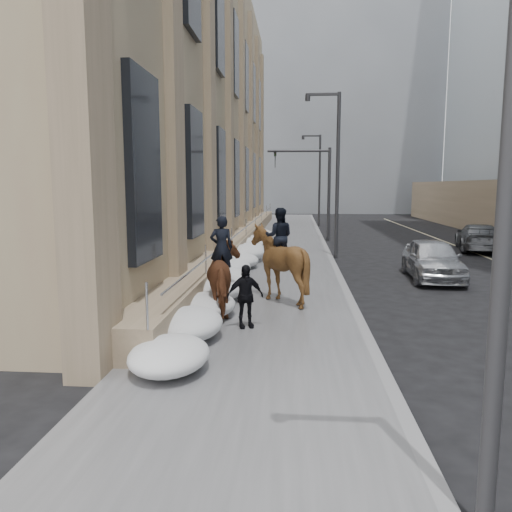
{
  "coord_description": "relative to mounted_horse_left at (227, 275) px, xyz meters",
  "views": [
    {
      "loc": [
        0.96,
        -10.83,
        3.56
      ],
      "look_at": [
        -0.13,
        2.36,
        1.7
      ],
      "focal_mm": 35.0,
      "sensor_mm": 36.0,
      "label": 1
    }
  ],
  "objects": [
    {
      "name": "curb",
      "position": [
        3.54,
        7.66,
        -1.11
      ],
      "size": [
        0.24,
        80.0,
        0.12
      ],
      "primitive_type": "cube",
      "color": "slate",
      "rests_on": "ground"
    },
    {
      "name": "streetlight_far",
      "position": [
        3.66,
        31.66,
        3.41
      ],
      "size": [
        1.71,
        0.24,
        8.0
      ],
      "color": "#2D2D30",
      "rests_on": "ground"
    },
    {
      "name": "pedestrian",
      "position": [
        0.64,
        -1.34,
        -0.27
      ],
      "size": [
        0.99,
        0.69,
        1.56
      ],
      "primitive_type": "imported",
      "rotation": [
        0.0,
        0.0,
        0.37
      ],
      "color": "black",
      "rests_on": "sidewalk"
    },
    {
      "name": "traffic_signal",
      "position": [
        3.0,
        19.66,
        2.84
      ],
      "size": [
        4.1,
        0.22,
        6.0
      ],
      "color": "#2D2D30",
      "rests_on": "ground"
    },
    {
      "name": "snow_bank",
      "position": [
        -0.5,
        5.76,
        -0.7
      ],
      "size": [
        1.7,
        18.1,
        0.76
      ],
      "color": "silver",
      "rests_on": "sidewalk"
    },
    {
      "name": "mounted_horse_right",
      "position": [
        1.35,
        1.53,
        0.18
      ],
      "size": [
        1.89,
        2.12,
        2.8
      ],
      "rotation": [
        0.0,
        0.0,
        3.13
      ],
      "color": "#442A13",
      "rests_on": "sidewalk"
    },
    {
      "name": "bg_building_far",
      "position": [
        -5.08,
        69.66,
        8.83
      ],
      "size": [
        24.0,
        12.0,
        20.0
      ],
      "primitive_type": "cube",
      "color": "gray",
      "rests_on": "ground"
    },
    {
      "name": "ground",
      "position": [
        0.92,
        -2.34,
        -1.17
      ],
      "size": [
        140.0,
        140.0,
        0.0
      ],
      "primitive_type": "plane",
      "color": "black",
      "rests_on": "ground"
    },
    {
      "name": "streetlight_near",
      "position": [
        3.66,
        -8.34,
        3.41
      ],
      "size": [
        1.71,
        0.24,
        8.0
      ],
      "color": "#2D2D30",
      "rests_on": "ground"
    },
    {
      "name": "mounted_horse_left",
      "position": [
        0.0,
        0.0,
        0.0
      ],
      "size": [
        1.6,
        2.51,
        2.64
      ],
      "rotation": [
        0.0,
        0.0,
        3.4
      ],
      "color": "#512B18",
      "rests_on": "sidewalk"
    },
    {
      "name": "sidewalk",
      "position": [
        0.92,
        7.66,
        -1.11
      ],
      "size": [
        5.0,
        80.0,
        0.12
      ],
      "primitive_type": "cube",
      "color": "#4F4F51",
      "rests_on": "ground"
    },
    {
      "name": "car_grey",
      "position": [
        11.86,
        15.11,
        -0.42
      ],
      "size": [
        3.16,
        5.5,
        1.5
      ],
      "primitive_type": "imported",
      "rotation": [
        0.0,
        0.0,
        2.92
      ],
      "color": "#505257",
      "rests_on": "ground"
    },
    {
      "name": "streetlight_mid",
      "position": [
        3.66,
        11.66,
        3.41
      ],
      "size": [
        1.71,
        0.24,
        8.0
      ],
      "color": "#2D2D30",
      "rests_on": "ground"
    },
    {
      "name": "bg_building_mid",
      "position": [
        4.92,
        57.66,
        12.83
      ],
      "size": [
        30.0,
        12.0,
        28.0
      ],
      "primitive_type": "cube",
      "color": "slate",
      "rests_on": "ground"
    },
    {
      "name": "limestone_building",
      "position": [
        -4.33,
        17.62,
        7.73
      ],
      "size": [
        6.1,
        44.0,
        18.0
      ],
      "color": "#977F63",
      "rests_on": "ground"
    },
    {
      "name": "car_silver",
      "position": [
        7.08,
        6.22,
        -0.38
      ],
      "size": [
        2.09,
        4.7,
        1.57
      ],
      "primitive_type": "imported",
      "rotation": [
        0.0,
        0.0,
        -0.05
      ],
      "color": "#B6B9BF",
      "rests_on": "ground"
    }
  ]
}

